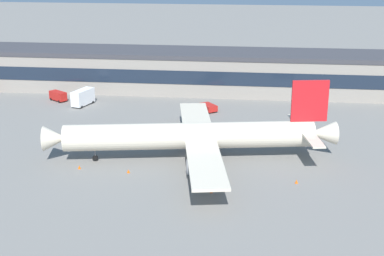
{
  "coord_description": "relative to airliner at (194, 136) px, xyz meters",
  "views": [
    {
      "loc": [
        12.1,
        -100.71,
        39.3
      ],
      "look_at": [
        0.16,
        2.65,
        5.0
      ],
      "focal_mm": 51.61,
      "sensor_mm": 36.0,
      "label": 1
    }
  ],
  "objects": [
    {
      "name": "terminal_building",
      "position": [
        -1.07,
        53.13,
        1.05
      ],
      "size": [
        186.15,
        16.94,
        11.49
      ],
      "color": "gray",
      "rests_on": "ground_plane"
    },
    {
      "name": "traffic_cone_3",
      "position": [
        4.58,
        -15.22,
        -4.4
      ],
      "size": [
        0.5,
        0.5,
        0.63
      ],
      "primitive_type": "cone",
      "color": "#F2590C",
      "rests_on": "ground_plane"
    },
    {
      "name": "pushback_tractor",
      "position": [
        -0.05,
        32.73,
        -3.67
      ],
      "size": [
        4.92,
        5.41,
        1.75
      ],
      "color": "red",
      "rests_on": "ground_plane"
    },
    {
      "name": "catering_truck",
      "position": [
        -32.98,
        34.33,
        -2.42
      ],
      "size": [
        4.63,
        7.65,
        4.15
      ],
      "color": "white",
      "rests_on": "ground_plane"
    },
    {
      "name": "traffic_cone_1",
      "position": [
        -20.68,
        -7.59,
        -4.37
      ],
      "size": [
        0.55,
        0.55,
        0.69
      ],
      "primitive_type": "cone",
      "color": "#F2590C",
      "rests_on": "ground_plane"
    },
    {
      "name": "crew_van",
      "position": [
        -40.97,
        37.94,
        -3.26
      ],
      "size": [
        5.5,
        4.83,
        2.55
      ],
      "color": "red",
      "rests_on": "ground_plane"
    },
    {
      "name": "traffic_cone_0",
      "position": [
        -11.19,
        -8.44,
        -4.37
      ],
      "size": [
        0.55,
        0.55,
        0.69
      ],
      "primitive_type": "cone",
      "color": "#F2590C",
      "rests_on": "ground_plane"
    },
    {
      "name": "traffic_cone_2",
      "position": [
        19.02,
        -9.67,
        -4.36
      ],
      "size": [
        0.56,
        0.56,
        0.7
      ],
      "primitive_type": "cone",
      "color": "#F2590C",
      "rests_on": "ground_plane"
    },
    {
      "name": "airliner",
      "position": [
        0.0,
        0.0,
        0.0
      ],
      "size": [
        56.26,
        48.53,
        15.33
      ],
      "color": "beige",
      "rests_on": "ground_plane"
    },
    {
      "name": "ground_plane",
      "position": [
        -1.07,
        1.19,
        -4.71
      ],
      "size": [
        600.0,
        600.0,
        0.0
      ],
      "primitive_type": "plane",
      "color": "slate"
    }
  ]
}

